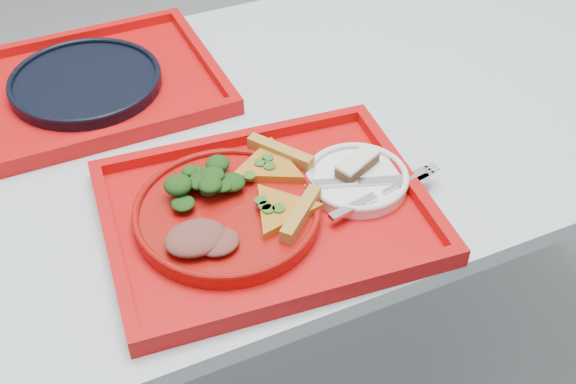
# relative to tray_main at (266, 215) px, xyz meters

# --- Properties ---
(ground) EXTENTS (10.00, 10.00, 0.00)m
(ground) POSITION_rel_tray_main_xyz_m (0.12, 0.21, -0.76)
(ground) COLOR gray
(ground) RESTS_ON ground
(table) EXTENTS (1.60, 0.80, 0.75)m
(table) POSITION_rel_tray_main_xyz_m (0.12, 0.21, -0.08)
(table) COLOR #B1BEC7
(table) RESTS_ON ground
(tray_main) EXTENTS (0.48, 0.39, 0.01)m
(tray_main) POSITION_rel_tray_main_xyz_m (0.00, 0.00, 0.00)
(tray_main) COLOR #BD090A
(tray_main) RESTS_ON table
(tray_far) EXTENTS (0.45, 0.35, 0.01)m
(tray_far) POSITION_rel_tray_main_xyz_m (-0.16, 0.42, 0.00)
(tray_far) COLOR #BD090A
(tray_far) RESTS_ON table
(dinner_plate) EXTENTS (0.26, 0.26, 0.02)m
(dinner_plate) POSITION_rel_tray_main_xyz_m (-0.05, 0.01, 0.02)
(dinner_plate) COLOR #9B0D0A
(dinner_plate) RESTS_ON tray_main
(side_plate) EXTENTS (0.15, 0.15, 0.01)m
(side_plate) POSITION_rel_tray_main_xyz_m (0.14, 0.00, 0.01)
(side_plate) COLOR white
(side_plate) RESTS_ON tray_main
(navy_plate) EXTENTS (0.26, 0.26, 0.02)m
(navy_plate) POSITION_rel_tray_main_xyz_m (-0.16, 0.42, 0.01)
(navy_plate) COLOR black
(navy_plate) RESTS_ON tray_far
(pizza_slice_a) EXTENTS (0.15, 0.15, 0.02)m
(pizza_slice_a) POSITION_rel_tray_main_xyz_m (0.01, -0.03, 0.03)
(pizza_slice_a) COLOR gold
(pizza_slice_a) RESTS_ON dinner_plate
(pizza_slice_b) EXTENTS (0.16, 0.16, 0.02)m
(pizza_slice_b) POSITION_rel_tray_main_xyz_m (0.03, 0.07, 0.03)
(pizza_slice_b) COLOR gold
(pizza_slice_b) RESTS_ON dinner_plate
(salad_heap) EXTENTS (0.09, 0.08, 0.04)m
(salad_heap) POSITION_rel_tray_main_xyz_m (-0.07, 0.05, 0.05)
(salad_heap) COLOR black
(salad_heap) RESTS_ON dinner_plate
(meat_portion) EXTENTS (0.08, 0.07, 0.02)m
(meat_portion) POSITION_rel_tray_main_xyz_m (-0.12, -0.04, 0.04)
(meat_portion) COLOR brown
(meat_portion) RESTS_ON dinner_plate
(dessert_bar) EXTENTS (0.08, 0.06, 0.02)m
(dessert_bar) POSITION_rel_tray_main_xyz_m (0.15, 0.02, 0.03)
(dessert_bar) COLOR #4D2C19
(dessert_bar) RESTS_ON side_plate
(knife) EXTENTS (0.18, 0.07, 0.01)m
(knife) POSITION_rel_tray_main_xyz_m (0.15, -0.02, 0.02)
(knife) COLOR silver
(knife) RESTS_ON side_plate
(fork) EXTENTS (0.19, 0.05, 0.01)m
(fork) POSITION_rel_tray_main_xyz_m (0.16, -0.05, 0.02)
(fork) COLOR silver
(fork) RESTS_ON side_plate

